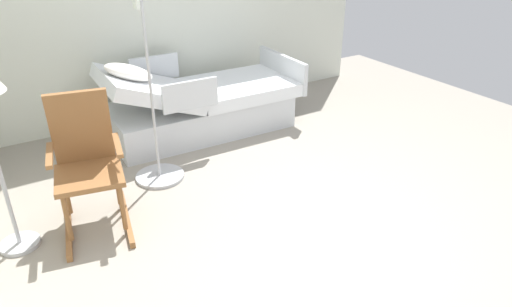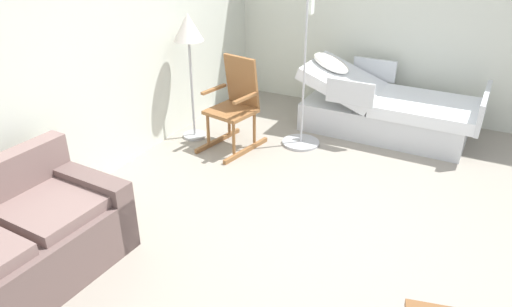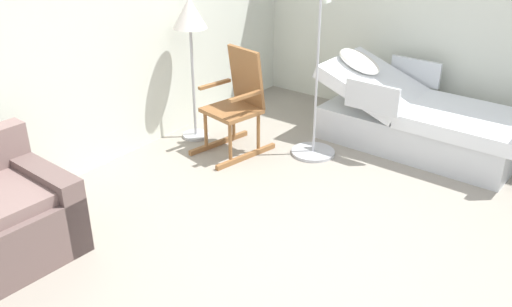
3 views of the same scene
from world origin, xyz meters
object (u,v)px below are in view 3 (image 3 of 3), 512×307
(rocking_chair, at_px, (237,104))
(floor_lamp, at_px, (190,23))
(hospital_bed, at_px, (419,121))
(iv_pole, at_px, (315,131))

(rocking_chair, height_order, floor_lamp, floor_lamp)
(hospital_bed, distance_m, iv_pole, 1.09)
(hospital_bed, relative_size, floor_lamp, 1.44)
(rocking_chair, distance_m, iv_pole, 0.82)
(floor_lamp, distance_m, iv_pole, 1.63)
(hospital_bed, distance_m, floor_lamp, 2.51)
(rocking_chair, relative_size, floor_lamp, 0.71)
(rocking_chair, bearing_deg, iv_pole, -60.01)
(hospital_bed, xyz_separation_m, iv_pole, (-0.75, 0.78, -0.05))
(floor_lamp, xyz_separation_m, iv_pole, (0.41, -1.24, -0.98))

